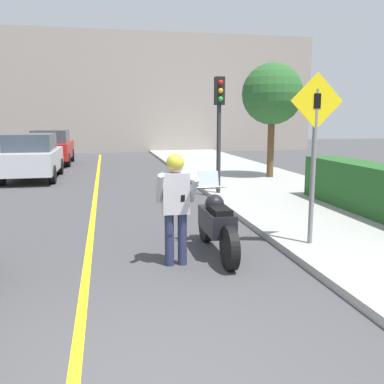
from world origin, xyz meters
name	(u,v)px	position (x,y,z in m)	size (l,w,h in m)	color
sidewalk_curb	(374,231)	(4.80, 4.00, 0.06)	(4.40, 44.00, 0.12)	#9E9E99
road_center_line	(92,223)	(-0.60, 6.00, 0.00)	(0.12, 36.00, 0.01)	yellow
building_backdrop	(108,93)	(0.00, 26.00, 3.88)	(28.00, 1.20, 7.76)	gray
motorcycle	(216,224)	(1.49, 3.45, 0.51)	(0.62, 2.19, 1.32)	black
person_biker	(176,198)	(0.74, 3.04, 1.05)	(0.59, 0.47, 1.71)	#282D4C
crossing_sign	(315,143)	(3.11, 3.33, 1.83)	(0.91, 0.08, 2.83)	slate
traffic_light	(219,112)	(2.87, 8.51, 2.39)	(0.26, 0.30, 3.23)	#2D2D30
hedge_row	(376,190)	(5.60, 5.17, 0.66)	(0.90, 5.12, 1.08)	#235623
street_tree	(272,95)	(5.58, 11.40, 3.05)	(2.15, 2.15, 4.03)	brown
parked_car_silver	(32,156)	(-2.92, 13.31, 0.86)	(1.88, 4.20, 1.68)	black
parked_car_red	(52,147)	(-2.84, 18.65, 0.86)	(1.88, 4.20, 1.68)	black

